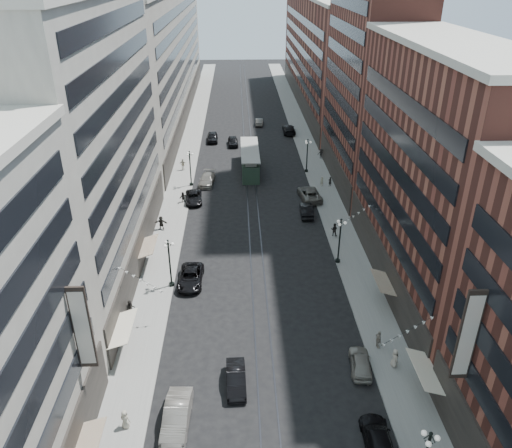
{
  "coord_description": "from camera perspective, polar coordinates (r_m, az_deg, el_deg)",
  "views": [
    {
      "loc": [
        -1.98,
        -16.05,
        30.26
      ],
      "look_at": [
        -0.12,
        32.38,
        5.0
      ],
      "focal_mm": 35.0,
      "sensor_mm": 36.0,
      "label": 1
    }
  ],
  "objects": [
    {
      "name": "rail_east",
      "position": [
        91.25,
        -0.4,
        8.17
      ],
      "size": [
        0.12,
        180.0,
        0.02
      ],
      "primitive_type": "cube",
      "color": "#2D2D33",
      "rests_on": "ground"
    },
    {
      "name": "streetcar",
      "position": [
        82.63,
        -0.7,
        7.28
      ],
      "size": [
        2.9,
        13.1,
        3.62
      ],
      "color": "#24392B",
      "rests_on": "ground"
    },
    {
      "name": "pedestrian_9",
      "position": [
        88.4,
        7.43,
        7.98
      ],
      "size": [
        1.21,
        0.76,
        1.74
      ],
      "primitive_type": "imported",
      "rotation": [
        0.0,
        0.0,
        -0.29
      ],
      "color": "black",
      "rests_on": "sidewalk_east"
    },
    {
      "name": "car_11",
      "position": [
        72.62,
        6.14,
        3.45
      ],
      "size": [
        3.33,
        6.18,
        1.65
      ],
      "primitive_type": "imported",
      "rotation": [
        0.0,
        0.0,
        3.24
      ],
      "color": "#615F57",
      "rests_on": "ground"
    },
    {
      "name": "car_10",
      "position": [
        67.78,
        5.79,
        1.57
      ],
      "size": [
        1.79,
        4.65,
        1.51
      ],
      "primitive_type": "imported",
      "rotation": [
        0.0,
        0.0,
        3.1
      ],
      "color": "black",
      "rests_on": "ground"
    },
    {
      "name": "rail_west",
      "position": [
        91.22,
        -1.29,
        8.15
      ],
      "size": [
        0.12,
        180.0,
        0.02
      ],
      "primitive_type": "cube",
      "color": "#2D2D33",
      "rests_on": "ground"
    },
    {
      "name": "pedestrian_2",
      "position": [
        49.88,
        -14.13,
        -9.34
      ],
      "size": [
        0.95,
        0.73,
        1.74
      ],
      "primitive_type": "imported",
      "rotation": [
        0.0,
        0.0,
        0.35
      ],
      "color": "black",
      "rests_on": "sidewalk_west"
    },
    {
      "name": "lamppost_se_far",
      "position": [
        56.32,
        9.53,
        -1.73
      ],
      "size": [
        1.03,
        1.14,
        5.52
      ],
      "color": "black",
      "rests_on": "sidewalk_east"
    },
    {
      "name": "building_west_far",
      "position": [
        114.36,
        -10.25,
        18.44
      ],
      "size": [
        8.0,
        90.0,
        26.0
      ],
      "primitive_type": "cube",
      "color": "#A8A495",
      "rests_on": "ground"
    },
    {
      "name": "car_12",
      "position": [
        102.35,
        3.78,
        10.76
      ],
      "size": [
        2.35,
        5.77,
        1.67
      ],
      "primitive_type": "imported",
      "rotation": [
        0.0,
        0.0,
        3.14
      ],
      "color": "black",
      "rests_on": "ground"
    },
    {
      "name": "pedestrian_extra_2",
      "position": [
        77.08,
        8.46,
        4.83
      ],
      "size": [
        0.65,
        0.55,
        1.51
      ],
      "primitive_type": "imported",
      "rotation": [
        0.0,
        0.0,
        3.54
      ],
      "color": "black",
      "rests_on": "sidewalk_east"
    },
    {
      "name": "car_5",
      "position": [
        41.95,
        -2.3,
        -17.26
      ],
      "size": [
        1.67,
        4.43,
        1.44
      ],
      "primitive_type": "imported",
      "rotation": [
        0.0,
        0.0,
        0.03
      ],
      "color": "black",
      "rests_on": "ground"
    },
    {
      "name": "car_7",
      "position": [
        71.92,
        -7.14,
        3.03
      ],
      "size": [
        2.7,
        5.17,
        1.39
      ],
      "primitive_type": "imported",
      "rotation": [
        0.0,
        0.0,
        0.08
      ],
      "color": "black",
      "rests_on": "ground"
    },
    {
      "name": "pedestrian_8",
      "position": [
        76.88,
        7.51,
        4.86
      ],
      "size": [
        0.68,
        0.59,
        1.57
      ],
      "primitive_type": "imported",
      "rotation": [
        0.0,
        0.0,
        3.6
      ],
      "color": "#BCB69B",
      "rests_on": "sidewalk_east"
    },
    {
      "name": "car_14",
      "position": [
        107.82,
        0.38,
        11.61
      ],
      "size": [
        1.79,
        4.34,
        1.4
      ],
      "primitive_type": "imported",
      "rotation": [
        0.0,
        0.0,
        3.07
      ],
      "color": "#65615A",
      "rests_on": "ground"
    },
    {
      "name": "pedestrian_6",
      "position": [
        83.37,
        -8.34,
        6.76
      ],
      "size": [
        1.14,
        0.57,
        1.9
      ],
      "primitive_type": "imported",
      "rotation": [
        0.0,
        0.0,
        3.09
      ],
      "color": "beige",
      "rests_on": "sidewalk_west"
    },
    {
      "name": "building_east_far",
      "position": [
        123.88,
        7.02,
        18.86
      ],
      "size": [
        8.0,
        72.0,
        24.0
      ],
      "primitive_type": "cube",
      "color": "brown",
      "rests_on": "ground"
    },
    {
      "name": "sidewalk_east",
      "position": [
        92.11,
        6.09,
        8.24
      ],
      "size": [
        4.0,
        180.0,
        0.15
      ],
      "primitive_type": "cube",
      "color": "gray",
      "rests_on": "ground"
    },
    {
      "name": "sidewalk_west",
      "position": [
        91.64,
        -7.8,
        8.04
      ],
      "size": [
        4.0,
        180.0,
        0.15
      ],
      "primitive_type": "cube",
      "color": "gray",
      "rests_on": "ground"
    },
    {
      "name": "building_west_mid",
      "position": [
        53.81,
        -18.51,
        8.51
      ],
      "size": [
        8.0,
        36.0,
        28.0
      ],
      "primitive_type": "cube",
      "color": "#A8A495",
      "rests_on": "ground"
    },
    {
      "name": "building_east_mid",
      "position": [
        51.32,
        19.75,
        5.02
      ],
      "size": [
        8.0,
        30.0,
        24.0
      ],
      "primitive_type": "cube",
      "color": "brown",
      "rests_on": "ground"
    },
    {
      "name": "car_1",
      "position": [
        39.62,
        -9.05,
        -20.85
      ],
      "size": [
        2.05,
        5.26,
        1.71
      ],
      "primitive_type": "imported",
      "rotation": [
        0.0,
        0.0,
        -0.05
      ],
      "color": "gray",
      "rests_on": "ground"
    },
    {
      "name": "pedestrian_5",
      "position": [
        64.66,
        -10.79,
        0.14
      ],
      "size": [
        1.7,
        0.64,
        1.8
      ],
      "primitive_type": "imported",
      "rotation": [
        0.0,
        0.0,
        -0.1
      ],
      "color": "black",
      "rests_on": "sidewalk_west"
    },
    {
      "name": "pedestrian_7",
      "position": [
        62.77,
        8.93,
        -0.62
      ],
      "size": [
        0.93,
        0.7,
        1.7
      ],
      "primitive_type": "imported",
      "rotation": [
        0.0,
        0.0,
        2.81
      ],
      "color": "black",
      "rests_on": "sidewalk_east"
    },
    {
      "name": "car_13",
      "position": [
        94.94,
        -2.65,
        9.41
      ],
      "size": [
        2.05,
        4.66,
        1.56
      ],
      "primitive_type": "imported",
      "rotation": [
        0.0,
        0.0,
        0.05
      ],
      "color": "black",
      "rests_on": "ground"
    },
    {
      "name": "pedestrian_4",
      "position": [
        46.22,
        13.82,
        -12.7
      ],
      "size": [
        0.57,
        1.06,
        1.73
      ],
      "primitive_type": "imported",
      "rotation": [
        0.0,
        0.0,
        1.69
      ],
      "color": "#9E9382",
      "rests_on": "sidewalk_east"
    },
    {
      "name": "lamppost_sw_mid",
      "position": [
        76.41,
        -7.53,
        6.46
      ],
      "size": [
        1.03,
        1.14,
        5.52
      ],
      "color": "black",
      "rests_on": "sidewalk_west"
    },
    {
      "name": "car_8",
      "position": [
        77.73,
        -5.61,
        5.09
      ],
      "size": [
        2.71,
        5.5,
        1.54
      ],
      "primitive_type": "imported",
      "rotation": [
        0.0,
        0.0,
        -0.11
      ],
      "color": "slate",
      "rests_on": "ground"
    },
    {
      "name": "car_9",
      "position": [
        97.46,
        -5.01,
        9.86
      ],
      "size": [
        2.13,
        5.05,
        1.7
      ],
      "primitive_type": "imported",
      "rotation": [
        0.0,
        0.0,
        0.02
      ],
      "color": "black",
      "rests_on": "ground"
    },
    {
      "name": "ground",
      "position": [
        81.87,
        -0.66,
        5.83
      ],
      "size": [
        220.0,
        220.0,
        0.0
      ],
      "primitive_type": "plane",
      "color": "black",
      "rests_on": "ground"
    },
    {
      "name": "lamppost_sw_far",
      "position": [
        52.25,
        -9.84,
        -4.25
      ],
      "size": [
        1.03,
        1.14,
        5.52
      ],
      "color": "black",
      "rests_on": "sidewalk_west"
    },
    {
      "name": "pedestrian_extra_1",
      "position": [
        71.75,
        -8.33,
        3.07
      ],
      "size": [
        1.3,
        1.25,
        1.51
      ],
      "primitive_type": "imported",
      "rotation": [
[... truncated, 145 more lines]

